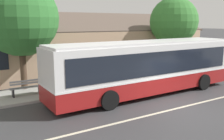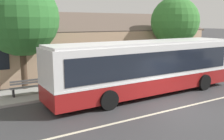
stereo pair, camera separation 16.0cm
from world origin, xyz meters
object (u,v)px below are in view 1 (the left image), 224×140
Objects in this scene: transit_bus at (146,66)px; street_tree_primary at (174,23)px; bus_stop_sign at (196,55)px; bench_by_building at (27,88)px; street_tree_secondary at (21,21)px; bench_down_street at (86,82)px.

street_tree_primary is at bearing 33.84° from transit_bus.
bench_by_building is at bearing 176.58° from bus_stop_sign.
transit_bus is 1.79× the size of street_tree_secondary.
bus_stop_sign is at bearing 17.07° from transit_bus.
bench_by_building is (-6.31, 2.88, -1.12)m from transit_bus.
street_tree_secondary reaches higher than bench_down_street.
transit_bus is 8.15m from street_tree_primary.
bench_down_street is 0.25× the size of street_tree_secondary.
street_tree_primary is at bearing 6.42° from bench_by_building.
bench_down_street is 5.39m from street_tree_secondary.
bus_stop_sign is (6.81, 2.09, -0.06)m from transit_bus.
transit_bus is 5.10× the size of bus_stop_sign.
bench_by_building is 0.77× the size of bus_stop_sign.
bus_stop_sign is at bearing -2.78° from bench_down_street.
bench_down_street is 9.62m from bus_stop_sign.
bus_stop_sign reaches higher than bench_down_street.
transit_bus is 6.62× the size of bench_by_building.
transit_bus reaches higher than bench_down_street.
street_tree_secondary is at bearing 168.79° from bus_stop_sign.
transit_bus is at bearing -43.07° from bench_down_street.
street_tree_primary reaches higher than transit_bus.
street_tree_primary reaches higher than bench_by_building.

